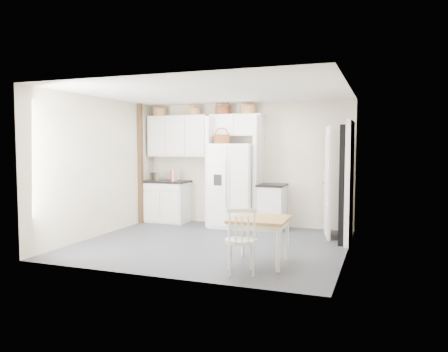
% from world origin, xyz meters
% --- Properties ---
extents(floor, '(4.50, 4.50, 0.00)m').
position_xyz_m(floor, '(0.00, 0.00, 0.00)').
color(floor, '#353640').
rests_on(floor, ground).
extents(ceiling, '(4.50, 4.50, 0.00)m').
position_xyz_m(ceiling, '(0.00, 0.00, 2.60)').
color(ceiling, white).
rests_on(ceiling, wall_back).
extents(wall_back, '(4.50, 0.00, 4.50)m').
position_xyz_m(wall_back, '(0.00, 2.00, 1.30)').
color(wall_back, tan).
rests_on(wall_back, floor).
extents(wall_left, '(0.00, 4.00, 4.00)m').
position_xyz_m(wall_left, '(-2.25, 0.00, 1.30)').
color(wall_left, tan).
rests_on(wall_left, floor).
extents(wall_right, '(0.00, 4.00, 4.00)m').
position_xyz_m(wall_right, '(2.25, 0.00, 1.30)').
color(wall_right, tan).
rests_on(wall_right, floor).
extents(refrigerator, '(0.90, 0.72, 1.73)m').
position_xyz_m(refrigerator, '(-0.15, 1.62, 0.87)').
color(refrigerator, white).
rests_on(refrigerator, floor).
extents(base_cab_left, '(0.95, 0.60, 0.88)m').
position_xyz_m(base_cab_left, '(-1.75, 1.70, 0.44)').
color(base_cab_left, silver).
rests_on(base_cab_left, floor).
extents(base_cab_right, '(0.50, 0.60, 0.88)m').
position_xyz_m(base_cab_right, '(0.65, 1.70, 0.44)').
color(base_cab_right, silver).
rests_on(base_cab_right, floor).
extents(dining_table, '(0.83, 0.83, 0.67)m').
position_xyz_m(dining_table, '(1.11, -0.92, 0.33)').
color(dining_table, brown).
rests_on(dining_table, floor).
extents(windsor_chair, '(0.55, 0.53, 0.88)m').
position_xyz_m(windsor_chair, '(1.01, -1.47, 0.44)').
color(windsor_chair, silver).
rests_on(windsor_chair, floor).
extents(counter_left, '(0.99, 0.64, 0.04)m').
position_xyz_m(counter_left, '(-1.75, 1.70, 0.90)').
color(counter_left, black).
rests_on(counter_left, base_cab_left).
extents(counter_right, '(0.54, 0.64, 0.04)m').
position_xyz_m(counter_right, '(0.65, 1.70, 0.90)').
color(counter_right, black).
rests_on(counter_right, base_cab_right).
extents(toaster, '(0.29, 0.20, 0.18)m').
position_xyz_m(toaster, '(-1.96, 1.61, 1.01)').
color(toaster, silver).
rests_on(toaster, counter_left).
extents(cookbook_red, '(0.06, 0.16, 0.24)m').
position_xyz_m(cookbook_red, '(-1.57, 1.62, 1.04)').
color(cookbook_red, '#AC0B0F').
rests_on(cookbook_red, counter_left).
extents(cookbook_cream, '(0.04, 0.16, 0.24)m').
position_xyz_m(cookbook_cream, '(-1.52, 1.62, 1.04)').
color(cookbook_cream, beige).
rests_on(cookbook_cream, counter_left).
extents(basket_upper_a, '(0.30, 0.30, 0.17)m').
position_xyz_m(basket_upper_a, '(-1.97, 1.83, 2.44)').
color(basket_upper_a, olive).
rests_on(basket_upper_a, upper_cabinet).
extents(basket_upper_c, '(0.27, 0.27, 0.15)m').
position_xyz_m(basket_upper_c, '(-1.12, 1.83, 2.43)').
color(basket_upper_c, olive).
rests_on(basket_upper_c, upper_cabinet).
extents(basket_bridge_a, '(0.33, 0.33, 0.19)m').
position_xyz_m(basket_bridge_a, '(-0.47, 1.83, 2.44)').
color(basket_bridge_a, brown).
rests_on(basket_bridge_a, bridge_cabinet).
extents(basket_bridge_b, '(0.32, 0.32, 0.18)m').
position_xyz_m(basket_bridge_b, '(0.10, 1.83, 2.44)').
color(basket_bridge_b, olive).
rests_on(basket_bridge_b, bridge_cabinet).
extents(basket_fridge_a, '(0.33, 0.33, 0.18)m').
position_xyz_m(basket_fridge_a, '(-0.38, 1.52, 1.82)').
color(basket_fridge_a, brown).
rests_on(basket_fridge_a, refrigerator).
extents(upper_cabinet, '(1.40, 0.34, 0.90)m').
position_xyz_m(upper_cabinet, '(-1.50, 1.83, 1.90)').
color(upper_cabinet, silver).
rests_on(upper_cabinet, wall_back).
extents(bridge_cabinet, '(1.12, 0.34, 0.45)m').
position_xyz_m(bridge_cabinet, '(-0.15, 1.83, 2.12)').
color(bridge_cabinet, silver).
rests_on(bridge_cabinet, wall_back).
extents(fridge_panel_left, '(0.08, 0.60, 2.30)m').
position_xyz_m(fridge_panel_left, '(-0.66, 1.70, 1.15)').
color(fridge_panel_left, silver).
rests_on(fridge_panel_left, floor).
extents(fridge_panel_right, '(0.08, 0.60, 2.30)m').
position_xyz_m(fridge_panel_right, '(0.36, 1.70, 1.15)').
color(fridge_panel_right, silver).
rests_on(fridge_panel_right, floor).
extents(trim_post, '(0.09, 0.09, 2.60)m').
position_xyz_m(trim_post, '(-2.20, 1.35, 1.30)').
color(trim_post, '#432B17').
rests_on(trim_post, floor).
extents(doorway_void, '(0.18, 0.85, 2.05)m').
position_xyz_m(doorway_void, '(2.16, 1.00, 1.02)').
color(doorway_void, black).
rests_on(doorway_void, floor).
extents(door_slab, '(0.21, 0.79, 2.05)m').
position_xyz_m(door_slab, '(1.80, 1.33, 1.02)').
color(door_slab, white).
rests_on(door_slab, floor).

